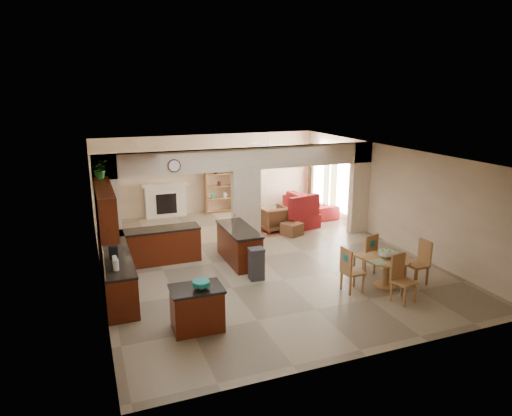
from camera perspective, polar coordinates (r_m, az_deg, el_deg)
name	(u,v)px	position (r m, az deg, el deg)	size (l,w,h in m)	color
floor	(259,257)	(12.25, 0.38, -6.14)	(10.00, 10.00, 0.00)	gray
ceiling	(259,153)	(11.56, 0.40, 6.95)	(10.00, 10.00, 0.00)	white
wall_back	(208,174)	(16.48, -5.97, 4.29)	(8.00, 8.00, 0.00)	beige
wall_front	(372,279)	(7.63, 14.35, -8.62)	(8.00, 8.00, 0.00)	beige
wall_left	(97,222)	(11.07, -19.29, -1.66)	(10.00, 10.00, 0.00)	beige
wall_right	(387,194)	(13.76, 16.11, 1.70)	(10.00, 10.00, 0.00)	beige
partition_left_pier	(108,210)	(12.04, -18.06, -0.26)	(0.60, 0.25, 2.80)	beige
partition_center_pier	(246,208)	(12.81, -1.24, -0.04)	(0.80, 0.25, 2.20)	beige
partition_right_pier	(359,188)	(14.38, 12.77, 2.47)	(0.60, 0.25, 2.80)	beige
partition_header	(246,159)	(12.53, -1.28, 6.17)	(8.00, 0.25, 0.60)	beige
kitchen_counter	(134,260)	(11.16, -15.02, -6.26)	(2.52, 3.29, 1.48)	#401907
upper_cabinets	(105,208)	(10.17, -18.35, 0.05)	(0.35, 2.40, 0.90)	#401907
peninsula	(239,245)	(11.80, -2.14, -4.61)	(0.70, 1.85, 0.91)	#401907
wall_clock	(174,166)	(11.87, -10.19, 5.22)	(0.34, 0.34, 0.03)	#4C2619
rug	(270,230)	(14.52, 1.77, -2.75)	(1.60, 1.30, 0.01)	#9C4B38
fireplace	(166,200)	(16.15, -11.23, 1.02)	(1.60, 0.35, 1.20)	silver
shelving_unit	(219,188)	(16.50, -4.59, 2.56)	(1.00, 0.32, 1.80)	#A47838
window_a	(344,185)	(15.63, 10.94, 2.78)	(0.02, 0.90, 1.90)	white
window_b	(320,177)	(17.07, 7.95, 3.91)	(0.02, 0.90, 1.90)	white
glazed_door	(331,185)	(16.37, 9.36, 2.86)	(0.02, 0.70, 2.10)	white
drape_a_left	(353,189)	(15.12, 12.00, 2.32)	(0.10, 0.28, 2.30)	#46251C
drape_a_right	(334,182)	(16.11, 9.70, 3.19)	(0.10, 0.28, 2.30)	#46251C
drape_b_left	(327,180)	(16.54, 8.83, 3.52)	(0.10, 0.28, 2.30)	#46251C
drape_b_right	(311,174)	(17.57, 6.89, 4.25)	(0.10, 0.28, 2.30)	#46251C
ceiling_fan	(269,146)	(14.90, 1.58, 7.77)	(1.00, 1.00, 0.10)	white
kitchen_island	(197,308)	(8.71, -7.38, -12.32)	(0.98, 0.71, 0.84)	#401907
teal_bowl	(201,285)	(8.45, -6.86, -9.51)	(0.32, 0.32, 0.15)	#12807D
trash_can	(256,265)	(10.76, 0.04, -7.15)	(0.33, 0.28, 0.71)	#2E2E31
dining_table	(386,267)	(10.73, 15.99, -7.15)	(1.02, 1.02, 0.69)	#A47838
fruit_bowl	(386,254)	(10.66, 15.93, -5.51)	(0.33, 0.33, 0.18)	#60A623
sofa	(310,204)	(16.46, 6.73, 0.51)	(0.94, 2.40, 0.70)	maroon
chaise	(298,221)	(14.80, 5.33, -1.57)	(1.12, 0.92, 0.45)	maroon
armchair	(273,218)	(14.41, 2.11, -1.31)	(0.82, 0.85, 0.77)	maroon
ottoman	(292,229)	(14.02, 4.51, -2.63)	(0.53, 0.53, 0.38)	maroon
plant	(100,169)	(10.95, -18.90, 4.61)	(0.40, 0.35, 0.44)	#154F16
chair_north	(368,253)	(11.29, 13.79, -5.44)	(0.51, 0.51, 1.02)	#A47838
chair_east	(420,260)	(11.15, 19.87, -6.17)	(0.43, 0.42, 1.02)	#A47838
chair_south	(401,276)	(10.13, 17.69, -8.10)	(0.51, 0.51, 1.02)	#A47838
chair_west	(350,268)	(10.26, 11.63, -7.39)	(0.44, 0.44, 1.02)	#A47838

